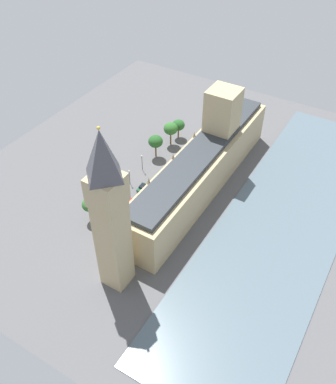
{
  "coord_description": "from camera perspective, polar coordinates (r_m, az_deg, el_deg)",
  "views": [
    {
      "loc": [
        -49.47,
        99.9,
        96.41
      ],
      "look_at": [
        1.0,
        16.19,
        8.87
      ],
      "focal_mm": 39.03,
      "sensor_mm": 36.0,
      "label": 1
    }
  ],
  "objects": [
    {
      "name": "plane_tree_trailing",
      "position": [
        162.77,
        0.37,
        8.65
      ],
      "size": [
        5.49,
        5.49,
        9.67
      ],
      "color": "brown",
      "rests_on": "ground"
    },
    {
      "name": "double_decker_bus_far_end",
      "position": [
        134.07,
        -6.07,
        -2.83
      ],
      "size": [
        2.79,
        10.54,
        4.75
      ],
      "rotation": [
        0.0,
        0.0,
        0.02
      ],
      "color": "red",
      "rests_on": "ground"
    },
    {
      "name": "plane_tree_corner",
      "position": [
        132.65,
        -10.63,
        -1.72
      ],
      "size": [
        5.02,
        5.02,
        8.69
      ],
      "color": "brown",
      "rests_on": "ground"
    },
    {
      "name": "pedestrian_midblock",
      "position": [
        130.38,
        -6.04,
        -5.69
      ],
      "size": [
        0.49,
        0.59,
        1.57
      ],
      "rotation": [
        0.0,
        0.0,
        6.15
      ],
      "color": "navy",
      "rests_on": "ground"
    },
    {
      "name": "street_lamp_slot_11",
      "position": [
        145.8,
        -5.3,
        2.42
      ],
      "size": [
        0.56,
        0.56,
        6.0
      ],
      "color": "black",
      "rests_on": "ground"
    },
    {
      "name": "street_lamp_slot_10",
      "position": [
        151.21,
        -3.58,
        4.41
      ],
      "size": [
        0.56,
        0.56,
        6.79
      ],
      "color": "black",
      "rests_on": "ground"
    },
    {
      "name": "car_white_leading",
      "position": [
        174.37,
        5.7,
        8.41
      ],
      "size": [
        2.08,
        4.52,
        1.74
      ],
      "rotation": [
        0.0,
        0.0,
        3.1
      ],
      "color": "silver",
      "rests_on": "ground"
    },
    {
      "name": "car_dark_green_kerbside",
      "position": [
        145.27,
        -3.56,
        0.64
      ],
      "size": [
        1.98,
        4.57,
        1.74
      ],
      "rotation": [
        0.0,
        0.0,
        0.02
      ],
      "color": "#19472D",
      "rests_on": "ground"
    },
    {
      "name": "plane_tree_opposite_hall",
      "position": [
        156.31,
        -1.71,
        6.92
      ],
      "size": [
        5.44,
        5.44,
        9.32
      ],
      "color": "brown",
      "rests_on": "ground"
    },
    {
      "name": "car_yellow_cab_under_trees",
      "position": [
        164.46,
        3.09,
        6.27
      ],
      "size": [
        1.81,
        4.02,
        1.74
      ],
      "rotation": [
        0.0,
        0.0,
        3.15
      ],
      "color": "gold",
      "rests_on": "ground"
    },
    {
      "name": "parliament_building",
      "position": [
        142.42,
        4.86,
        3.88
      ],
      "size": [
        14.12,
        79.73,
        31.12
      ],
      "color": "tan",
      "rests_on": "ground"
    },
    {
      "name": "river_thames",
      "position": [
        139.72,
        15.59,
        -3.68
      ],
      "size": [
        35.93,
        134.76,
        0.25
      ],
      "primitive_type": "cube",
      "color": "slate",
      "rests_on": "ground"
    },
    {
      "name": "clock_tower",
      "position": [
        100.99,
        -7.99,
        -2.81
      ],
      "size": [
        7.89,
        7.89,
        50.47
      ],
      "color": "tan",
      "rests_on": "ground"
    },
    {
      "name": "ground_plane",
      "position": [
        147.38,
        3.59,
        0.89
      ],
      "size": [
        149.73,
        149.73,
        0.0
      ],
      "primitive_type": "plane",
      "color": "#565659"
    },
    {
      "name": "pedestrian_by_river_gate",
      "position": [
        174.43,
        7.04,
        8.23
      ],
      "size": [
        0.65,
        0.65,
        1.57
      ],
      "rotation": [
        0.0,
        0.0,
        5.53
      ],
      "color": "#336B60",
      "rests_on": "ground"
    },
    {
      "name": "plane_tree_near_tower",
      "position": [
        167.57,
        1.44,
        9.12
      ],
      "size": [
        4.99,
        4.99,
        8.02
      ],
      "color": "brown",
      "rests_on": "ground"
    }
  ]
}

